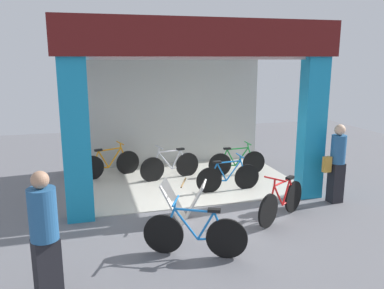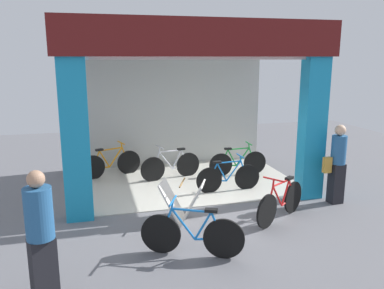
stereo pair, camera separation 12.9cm
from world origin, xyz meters
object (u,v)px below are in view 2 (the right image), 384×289
(bicycle_inside_0, at_px, (111,164))
(pedestrian_0, at_px, (337,163))
(bicycle_inside_3, at_px, (228,177))
(sandwich_board_sign, at_px, (182,202))
(bicycle_inside_1, at_px, (238,163))
(bicycle_parked_0, at_px, (192,234))
(bicycle_parked_1, at_px, (281,202))
(pedestrian_1, at_px, (41,234))
(bicycle_inside_2, at_px, (171,166))

(bicycle_inside_0, distance_m, pedestrian_0, 5.53)
(bicycle_inside_3, height_order, sandwich_board_sign, bicycle_inside_3)
(sandwich_board_sign, height_order, pedestrian_0, pedestrian_0)
(bicycle_inside_0, xyz_separation_m, sandwich_board_sign, (1.15, -3.26, 0.04))
(bicycle_inside_1, distance_m, bicycle_parked_0, 4.50)
(bicycle_parked_1, xyz_separation_m, pedestrian_1, (-4.12, -1.57, 0.54))
(bicycle_parked_0, distance_m, bicycle_parked_1, 2.20)
(bicycle_inside_1, distance_m, bicycle_inside_3, 1.35)
(bicycle_inside_1, relative_size, pedestrian_1, 0.91)
(bicycle_inside_3, relative_size, bicycle_parked_1, 1.12)
(bicycle_inside_1, bearing_deg, bicycle_parked_1, -94.92)
(bicycle_inside_2, height_order, bicycle_parked_0, bicycle_parked_0)
(bicycle_inside_1, distance_m, bicycle_inside_2, 1.78)
(sandwich_board_sign, height_order, pedestrian_1, pedestrian_1)
(pedestrian_0, bearing_deg, bicycle_inside_2, 140.65)
(bicycle_inside_2, height_order, pedestrian_0, pedestrian_0)
(bicycle_parked_1, bearing_deg, pedestrian_0, 19.22)
(bicycle_inside_2, distance_m, bicycle_parked_0, 4.02)
(bicycle_parked_1, bearing_deg, bicycle_parked_0, -154.82)
(bicycle_inside_2, relative_size, bicycle_parked_0, 1.05)
(bicycle_inside_2, xyz_separation_m, sandwich_board_sign, (-0.32, -2.68, 0.04))
(bicycle_inside_2, xyz_separation_m, pedestrian_0, (3.07, -2.52, 0.52))
(bicycle_inside_2, distance_m, pedestrian_1, 5.33)
(bicycle_inside_1, distance_m, pedestrian_0, 2.80)
(pedestrian_0, relative_size, pedestrian_1, 0.98)
(bicycle_inside_0, relative_size, sandwich_board_sign, 1.61)
(bicycle_inside_0, bearing_deg, bicycle_inside_3, -35.59)
(bicycle_inside_1, xyz_separation_m, bicycle_parked_1, (-0.25, -2.96, 0.01))
(bicycle_inside_2, relative_size, sandwich_board_sign, 1.64)
(bicycle_inside_1, relative_size, bicycle_inside_2, 0.99)
(bicycle_inside_3, xyz_separation_m, pedestrian_1, (-3.69, -3.37, 0.56))
(bicycle_inside_0, xyz_separation_m, bicycle_parked_1, (3.00, -3.64, 0.00))
(bicycle_inside_0, relative_size, pedestrian_1, 0.90)
(bicycle_parked_0, xyz_separation_m, sandwich_board_sign, (0.14, 1.31, 0.03))
(sandwich_board_sign, bearing_deg, pedestrian_1, -139.35)
(pedestrian_0, bearing_deg, sandwich_board_sign, -177.26)
(bicycle_inside_0, distance_m, bicycle_inside_2, 1.59)
(sandwich_board_sign, bearing_deg, bicycle_inside_0, 109.46)
(bicycle_parked_1, height_order, pedestrian_1, pedestrian_1)
(bicycle_inside_2, bearing_deg, pedestrian_0, -39.35)
(bicycle_inside_0, height_order, pedestrian_1, pedestrian_1)
(bicycle_inside_2, height_order, sandwich_board_sign, bicycle_inside_2)
(bicycle_inside_2, bearing_deg, bicycle_parked_1, -63.53)
(pedestrian_1, bearing_deg, bicycle_parked_1, 20.87)
(bicycle_inside_1, relative_size, pedestrian_0, 0.92)
(bicycle_inside_3, relative_size, bicycle_parked_0, 1.02)
(sandwich_board_sign, distance_m, pedestrian_1, 3.03)
(sandwich_board_sign, xyz_separation_m, pedestrian_1, (-2.27, -1.95, 0.50))
(bicycle_parked_0, height_order, bicycle_parked_1, bicycle_parked_0)
(bicycle_inside_0, xyz_separation_m, pedestrian_0, (4.55, -3.10, 0.52))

